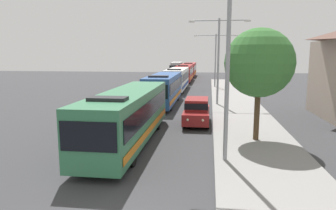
# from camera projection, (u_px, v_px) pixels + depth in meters

# --- Properties ---
(bus_lead) EXTENTS (2.58, 12.34, 3.21)m
(bus_lead) POSITION_uv_depth(u_px,v_px,m) (129.00, 114.00, 18.07)
(bus_lead) COLOR #33724C
(bus_lead) RESTS_ON ground_plane
(bus_second_in_line) EXTENTS (2.58, 10.89, 3.21)m
(bus_second_in_line) POSITION_uv_depth(u_px,v_px,m) (164.00, 88.00, 31.56)
(bus_second_in_line) COLOR #284C8C
(bus_second_in_line) RESTS_ON ground_plane
(bus_middle) EXTENTS (2.58, 11.62, 3.21)m
(bus_middle) POSITION_uv_depth(u_px,v_px,m) (177.00, 78.00, 44.17)
(bus_middle) COLOR silver
(bus_middle) RESTS_ON ground_plane
(bus_fourth_in_line) EXTENTS (2.58, 11.82, 3.21)m
(bus_fourth_in_line) POSITION_uv_depth(u_px,v_px,m) (185.00, 73.00, 57.46)
(bus_fourth_in_line) COLOR maroon
(bus_fourth_in_line) RESTS_ON ground_plane
(bus_rear) EXTENTS (2.58, 11.38, 3.21)m
(bus_rear) POSITION_uv_depth(u_px,v_px,m) (189.00, 69.00, 70.51)
(bus_rear) COLOR maroon
(bus_rear) RESTS_ON ground_plane
(white_suv) EXTENTS (1.86, 4.75, 1.90)m
(white_suv) POSITION_uv_depth(u_px,v_px,m) (197.00, 110.00, 23.05)
(white_suv) COLOR maroon
(white_suv) RESTS_ON ground_plane
(box_truck_oncoming) EXTENTS (2.35, 7.97, 3.15)m
(box_truck_oncoming) POSITION_uv_depth(u_px,v_px,m) (176.00, 68.00, 73.77)
(box_truck_oncoming) COLOR black
(box_truck_oncoming) RESTS_ON ground_plane
(streetlamp_near) EXTENTS (5.51, 0.28, 8.51)m
(streetlamp_near) POSITION_uv_depth(u_px,v_px,m) (228.00, 50.00, 14.10)
(streetlamp_near) COLOR gray
(streetlamp_near) RESTS_ON sidewalk
(streetlamp_mid) EXTENTS (5.93, 0.28, 8.39)m
(streetlamp_mid) POSITION_uv_depth(u_px,v_px,m) (218.00, 52.00, 30.63)
(streetlamp_mid) COLOR gray
(streetlamp_mid) RESTS_ON sidewalk
(streetlamp_far) EXTENTS (6.52, 0.28, 7.92)m
(streetlamp_far) POSITION_uv_depth(u_px,v_px,m) (216.00, 54.00, 47.18)
(streetlamp_far) COLOR gray
(streetlamp_far) RESTS_ON sidewalk
(roadside_tree) EXTENTS (3.95, 3.95, 6.48)m
(roadside_tree) POSITION_uv_depth(u_px,v_px,m) (259.00, 63.00, 17.76)
(roadside_tree) COLOR #4C3823
(roadside_tree) RESTS_ON sidewalk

